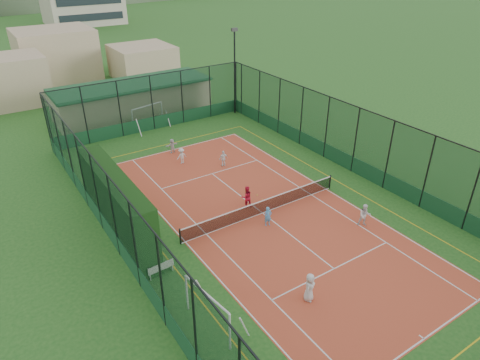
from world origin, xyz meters
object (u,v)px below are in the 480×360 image
object	(u,v)px
futsal_goal_far	(148,117)
child_near_left	(309,287)
white_bench	(160,268)
child_far_back	(172,146)
futsal_goal_near	(207,311)
child_near_right	(365,215)
child_far_right	(224,158)
child_near_mid	(268,216)
clubhouse	(133,98)
floodlight_ne	(235,72)
child_far_left	(182,156)
coach	(246,197)

from	to	relation	value
futsal_goal_far	child_near_left	world-z (taller)	futsal_goal_far
white_bench	child_far_back	xyz separation A→B (m)	(6.96, 13.13, 0.21)
futsal_goal_near	child_near_right	world-z (taller)	futsal_goal_near
child_far_right	futsal_goal_near	bearing A→B (deg)	58.72
child_near_mid	child_far_right	xyz separation A→B (m)	(1.91, 8.26, 0.01)
futsal_goal_near	child_far_back	world-z (taller)	futsal_goal_near
futsal_goal_far	clubhouse	bearing A→B (deg)	72.35
floodlight_ne	child_far_right	distance (m)	12.47
child_far_left	coach	xyz separation A→B (m)	(0.64, -8.02, 0.12)
child_near_left	child_far_back	xyz separation A→B (m)	(1.77, 18.73, -0.16)
floodlight_ne	child_near_right	size ratio (longest dim) A/B	5.66
futsal_goal_far	child_far_left	size ratio (longest dim) A/B	2.65
child_near_left	child_far_right	world-z (taller)	child_near_left
child_far_right	child_far_left	bearing A→B (deg)	-38.71
clubhouse	coach	bearing A→B (deg)	-91.19
futsal_goal_near	child_far_right	bearing A→B (deg)	-42.27
white_bench	child_far_right	xyz separation A→B (m)	(9.20, 8.76, 0.24)
floodlight_ne	child_near_left	xyz separation A→B (m)	(-11.20, -23.92, -3.36)
floodlight_ne	child_far_right	xyz separation A→B (m)	(-7.20, -9.56, -3.48)
futsal_goal_far	child_near_right	size ratio (longest dim) A/B	2.30
child_far_back	child_near_left	bearing A→B (deg)	78.70
futsal_goal_far	coach	world-z (taller)	futsal_goal_far
child_near_right	child_far_right	world-z (taller)	child_near_right
child_near_right	coach	size ratio (longest dim) A/B	0.97
clubhouse	coach	size ratio (longest dim) A/B	10.17
floodlight_ne	child_far_back	bearing A→B (deg)	-151.18
floodlight_ne	white_bench	bearing A→B (deg)	-131.83
futsal_goal_far	child_far_right	world-z (taller)	futsal_goal_far
futsal_goal_far	child_near_right	xyz separation A→B (m)	(4.68, -21.94, -0.34)
child_near_left	child_far_left	size ratio (longest dim) A/B	1.20
clubhouse	futsal_goal_far	size ratio (longest dim) A/B	4.53
futsal_goal_far	child_far_back	xyz separation A→B (m)	(-0.47, -6.08, -0.47)
child_near_right	child_far_back	distance (m)	16.68
child_far_right	child_far_back	world-z (taller)	child_far_right
child_near_mid	child_far_back	distance (m)	12.64
child_near_left	child_near_mid	world-z (taller)	child_near_left
child_near_right	floodlight_ne	bearing A→B (deg)	116.23
futsal_goal_far	child_far_back	distance (m)	6.11
floodlight_ne	clubhouse	world-z (taller)	floodlight_ne
child_far_right	child_near_left	bearing A→B (deg)	77.13
white_bench	futsal_goal_near	distance (m)	4.51
white_bench	futsal_goal_far	distance (m)	20.61
clubhouse	futsal_goal_far	bearing A→B (deg)	-94.59
futsal_goal_near	child_far_left	bearing A→B (deg)	-30.96
floodlight_ne	white_bench	world-z (taller)	floodlight_ne
clubhouse	floodlight_ne	bearing A→B (deg)	-32.12
white_bench	floodlight_ne	bearing A→B (deg)	45.66
white_bench	child_near_left	world-z (taller)	child_near_left
futsal_goal_near	child_far_back	distance (m)	18.82
floodlight_ne	child_far_left	bearing A→B (deg)	-142.67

